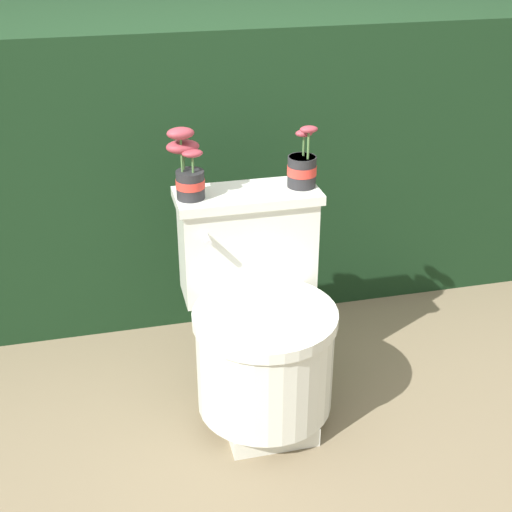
{
  "coord_description": "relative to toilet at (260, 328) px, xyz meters",
  "views": [
    {
      "loc": [
        -0.41,
        -1.78,
        1.52
      ],
      "look_at": [
        0.04,
        0.08,
        0.53
      ],
      "focal_mm": 50.0,
      "sensor_mm": 36.0,
      "label": 1
    }
  ],
  "objects": [
    {
      "name": "hedge_backdrop",
      "position": [
        -0.04,
        1.06,
        0.25
      ],
      "size": [
        3.3,
        1.01,
        1.1
      ],
      "color": "black",
      "rests_on": "ground"
    },
    {
      "name": "potted_plant_midleft",
      "position": [
        0.17,
        0.17,
        0.46
      ],
      "size": [
        0.09,
        0.09,
        0.2
      ],
      "color": "#262628",
      "rests_on": "toilet"
    },
    {
      "name": "potted_plant_left",
      "position": [
        -0.18,
        0.16,
        0.48
      ],
      "size": [
        0.11,
        0.1,
        0.22
      ],
      "color": "#262628",
      "rests_on": "toilet"
    },
    {
      "name": "ground_plane",
      "position": [
        -0.04,
        -0.03,
        -0.3
      ],
      "size": [
        12.0,
        12.0,
        0.0
      ],
      "primitive_type": "plane",
      "color": "#75664C"
    },
    {
      "name": "toilet",
      "position": [
        0.0,
        0.0,
        0.0
      ],
      "size": [
        0.45,
        0.55,
        0.69
      ],
      "color": "silver",
      "rests_on": "ground"
    }
  ]
}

